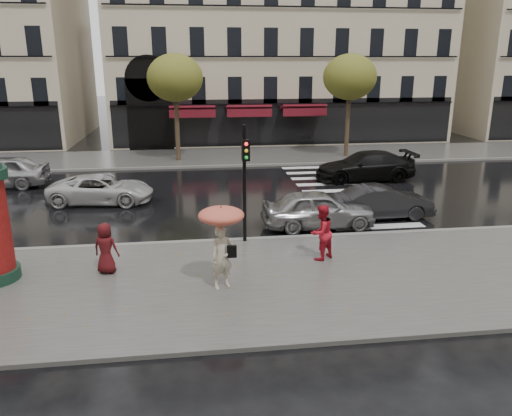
{
  "coord_description": "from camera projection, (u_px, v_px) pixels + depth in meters",
  "views": [
    {
      "loc": [
        -1.2,
        -13.68,
        6.28
      ],
      "look_at": [
        0.8,
        1.5,
        1.7
      ],
      "focal_mm": 35.0,
      "sensor_mm": 36.0,
      "label": 1
    }
  ],
  "objects": [
    {
      "name": "car_silver",
      "position": [
        318.0,
        209.0,
        19.21
      ],
      "size": [
        4.39,
        1.85,
        1.48
      ],
      "primitive_type": "imported",
      "rotation": [
        0.0,
        0.0,
        1.59
      ],
      "color": "#999A9E",
      "rests_on": "ground"
    },
    {
      "name": "tree_far_left",
      "position": [
        175.0,
        78.0,
        30.31
      ],
      "size": [
        3.4,
        3.4,
        6.64
      ],
      "color": "#38281C",
      "rests_on": "ground"
    },
    {
      "name": "traffic_light",
      "position": [
        245.0,
        173.0,
        16.86
      ],
      "size": [
        0.27,
        0.39,
        4.09
      ],
      "color": "black",
      "rests_on": "near_sidewalk"
    },
    {
      "name": "woman_umbrella",
      "position": [
        222.0,
        234.0,
        13.6
      ],
      "size": [
        1.26,
        1.26,
        2.42
      ],
      "color": "beige",
      "rests_on": "near_sidewalk"
    },
    {
      "name": "man_burgundy",
      "position": [
        106.0,
        248.0,
        14.81
      ],
      "size": [
        0.87,
        0.7,
        1.55
      ],
      "primitive_type": "imported",
      "rotation": [
        0.0,
        0.0,
        2.84
      ],
      "color": "#4A0E12",
      "rests_on": "near_sidewalk"
    },
    {
      "name": "car_darkgrey",
      "position": [
        383.0,
        202.0,
        20.4
      ],
      "size": [
        4.11,
        1.54,
        1.34
      ],
      "primitive_type": "imported",
      "rotation": [
        0.0,
        0.0,
        1.6
      ],
      "color": "black",
      "rests_on": "ground"
    },
    {
      "name": "zebra_crossing",
      "position": [
        338.0,
        191.0,
        24.81
      ],
      "size": [
        3.6,
        11.75,
        0.01
      ],
      "primitive_type": "cube",
      "color": "silver",
      "rests_on": "ground"
    },
    {
      "name": "near_kerb",
      "position": [
        228.0,
        241.0,
        17.77
      ],
      "size": [
        90.0,
        0.25,
        0.14
      ],
      "primitive_type": "cube",
      "color": "slate",
      "rests_on": "ground"
    },
    {
      "name": "car_black",
      "position": [
        365.0,
        166.0,
        26.78
      ],
      "size": [
        5.39,
        2.33,
        1.54
      ],
      "primitive_type": "imported",
      "rotation": [
        0.0,
        0.0,
        -1.54
      ],
      "color": "black",
      "rests_on": "ground"
    },
    {
      "name": "near_sidewalk",
      "position": [
        238.0,
        283.0,
        14.45
      ],
      "size": [
        90.0,
        7.0,
        0.12
      ],
      "primitive_type": "cube",
      "color": "#474744",
      "rests_on": "ground"
    },
    {
      "name": "tree_far_right",
      "position": [
        350.0,
        77.0,
        31.69
      ],
      "size": [
        3.4,
        3.4,
        6.64
      ],
      "color": "#38281C",
      "rests_on": "ground"
    },
    {
      "name": "ground",
      "position": [
        236.0,
        278.0,
        14.94
      ],
      "size": [
        160.0,
        160.0,
        0.0
      ],
      "primitive_type": "plane",
      "color": "black",
      "rests_on": "ground"
    },
    {
      "name": "car_far_silver",
      "position": [
        0.0,
        172.0,
        25.24
      ],
      "size": [
        4.75,
        1.93,
        1.62
      ],
      "primitive_type": "imported",
      "rotation": [
        0.0,
        0.0,
        -1.57
      ],
      "color": "#A8A8AC",
      "rests_on": "ground"
    },
    {
      "name": "far_sidewalk",
      "position": [
        209.0,
        157.0,
        32.97
      ],
      "size": [
        90.0,
        6.0,
        0.12
      ],
      "primitive_type": "cube",
      "color": "#474744",
      "rests_on": "ground"
    },
    {
      "name": "woman_red",
      "position": [
        321.0,
        232.0,
        15.8
      ],
      "size": [
        1.1,
        1.05,
        1.8
      ],
      "primitive_type": "imported",
      "rotation": [
        0.0,
        0.0,
        3.72
      ],
      "color": "red",
      "rests_on": "near_sidewalk"
    },
    {
      "name": "car_white",
      "position": [
        101.0,
        189.0,
        22.55
      ],
      "size": [
        4.82,
        2.63,
        1.28
      ],
      "primitive_type": "imported",
      "rotation": [
        0.0,
        0.0,
        1.46
      ],
      "color": "silver",
      "rests_on": "ground"
    },
    {
      "name": "far_kerb",
      "position": [
        212.0,
        166.0,
        30.12
      ],
      "size": [
        90.0,
        0.25,
        0.14
      ],
      "primitive_type": "cube",
      "color": "slate",
      "rests_on": "ground"
    }
  ]
}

